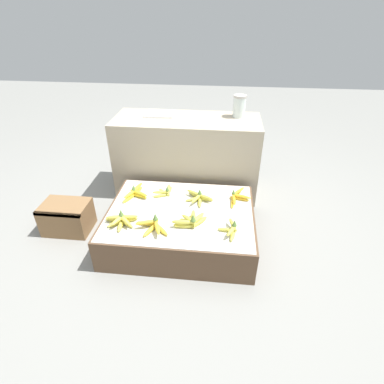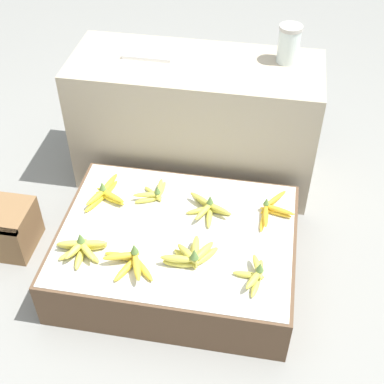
{
  "view_description": "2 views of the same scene",
  "coord_description": "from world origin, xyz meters",
  "px_view_note": "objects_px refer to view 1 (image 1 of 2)",
  "views": [
    {
      "loc": [
        0.27,
        -1.73,
        1.52
      ],
      "look_at": [
        0.08,
        -0.0,
        0.42
      ],
      "focal_mm": 28.0,
      "sensor_mm": 36.0,
      "label": 1
    },
    {
      "loc": [
        0.35,
        -1.58,
        1.99
      ],
      "look_at": [
        0.05,
        0.12,
        0.4
      ],
      "focal_mm": 50.0,
      "sensor_mm": 36.0,
      "label": 2
    }
  ],
  "objects_px": {
    "banana_bunch_front_midright": "(191,221)",
    "banana_bunch_middle_midright": "(198,197)",
    "banana_bunch_front_midleft": "(153,226)",
    "glass_jar": "(239,106)",
    "wooden_crate": "(67,217)",
    "banana_bunch_middle_left": "(135,193)",
    "banana_bunch_middle_right": "(237,197)",
    "foam_tray_white": "(160,114)",
    "banana_bunch_front_right": "(232,229)",
    "banana_bunch_front_left": "(121,220)",
    "banana_bunch_middle_midleft": "(165,191)"
  },
  "relations": [
    {
      "from": "banana_bunch_front_midright",
      "to": "banana_bunch_middle_midright",
      "type": "distance_m",
      "value": 0.3
    },
    {
      "from": "banana_bunch_front_midleft",
      "to": "glass_jar",
      "type": "height_order",
      "value": "glass_jar"
    },
    {
      "from": "wooden_crate",
      "to": "banana_bunch_middle_left",
      "type": "bearing_deg",
      "value": 15.75
    },
    {
      "from": "banana_bunch_middle_right",
      "to": "foam_tray_white",
      "type": "height_order",
      "value": "foam_tray_white"
    },
    {
      "from": "banana_bunch_front_right",
      "to": "foam_tray_white",
      "type": "xyz_separation_m",
      "value": [
        -0.65,
        0.99,
        0.42
      ]
    },
    {
      "from": "wooden_crate",
      "to": "banana_bunch_front_left",
      "type": "relative_size",
      "value": 1.52
    },
    {
      "from": "glass_jar",
      "to": "foam_tray_white",
      "type": "xyz_separation_m",
      "value": [
        -0.68,
        -0.02,
        -0.08
      ]
    },
    {
      "from": "glass_jar",
      "to": "banana_bunch_front_right",
      "type": "bearing_deg",
      "value": -91.78
    },
    {
      "from": "banana_bunch_middle_left",
      "to": "banana_bunch_middle_midleft",
      "type": "distance_m",
      "value": 0.23
    },
    {
      "from": "banana_bunch_front_right",
      "to": "glass_jar",
      "type": "relative_size",
      "value": 1.12
    },
    {
      "from": "banana_bunch_front_right",
      "to": "glass_jar",
      "type": "bearing_deg",
      "value": 88.22
    },
    {
      "from": "banana_bunch_front_left",
      "to": "banana_bunch_middle_midright",
      "type": "bearing_deg",
      "value": 34.84
    },
    {
      "from": "banana_bunch_front_midleft",
      "to": "banana_bunch_middle_left",
      "type": "bearing_deg",
      "value": 120.15
    },
    {
      "from": "banana_bunch_middle_left",
      "to": "banana_bunch_middle_midleft",
      "type": "bearing_deg",
      "value": 12.45
    },
    {
      "from": "banana_bunch_middle_left",
      "to": "banana_bunch_middle_midright",
      "type": "height_order",
      "value": "banana_bunch_middle_left"
    },
    {
      "from": "wooden_crate",
      "to": "banana_bunch_middle_midright",
      "type": "distance_m",
      "value": 1.03
    },
    {
      "from": "wooden_crate",
      "to": "banana_bunch_middle_midright",
      "type": "bearing_deg",
      "value": 7.9
    },
    {
      "from": "banana_bunch_front_left",
      "to": "foam_tray_white",
      "type": "bearing_deg",
      "value": 84.58
    },
    {
      "from": "banana_bunch_middle_right",
      "to": "foam_tray_white",
      "type": "bearing_deg",
      "value": 138.74
    },
    {
      "from": "banana_bunch_front_midright",
      "to": "foam_tray_white",
      "type": "distance_m",
      "value": 1.1
    },
    {
      "from": "banana_bunch_middle_midleft",
      "to": "wooden_crate",
      "type": "bearing_deg",
      "value": -165.24
    },
    {
      "from": "banana_bunch_front_left",
      "to": "banana_bunch_middle_midleft",
      "type": "xyz_separation_m",
      "value": [
        0.23,
        0.4,
        -0.01
      ]
    },
    {
      "from": "banana_bunch_front_left",
      "to": "foam_tray_white",
      "type": "relative_size",
      "value": 0.94
    },
    {
      "from": "banana_bunch_front_left",
      "to": "banana_bunch_middle_midleft",
      "type": "height_order",
      "value": "banana_bunch_front_left"
    },
    {
      "from": "banana_bunch_middle_midright",
      "to": "banana_bunch_middle_right",
      "type": "distance_m",
      "value": 0.29
    },
    {
      "from": "wooden_crate",
      "to": "banana_bunch_middle_right",
      "type": "xyz_separation_m",
      "value": [
        1.29,
        0.18,
        0.16
      ]
    },
    {
      "from": "banana_bunch_front_left",
      "to": "banana_bunch_front_midright",
      "type": "height_order",
      "value": "banana_bunch_front_midright"
    },
    {
      "from": "banana_bunch_middle_midleft",
      "to": "banana_bunch_front_right",
      "type": "bearing_deg",
      "value": -38.36
    },
    {
      "from": "glass_jar",
      "to": "foam_tray_white",
      "type": "bearing_deg",
      "value": -178.56
    },
    {
      "from": "banana_bunch_front_left",
      "to": "banana_bunch_front_midleft",
      "type": "xyz_separation_m",
      "value": [
        0.22,
        -0.04,
        0.0
      ]
    },
    {
      "from": "banana_bunch_middle_right",
      "to": "banana_bunch_front_left",
      "type": "bearing_deg",
      "value": -153.9
    },
    {
      "from": "banana_bunch_middle_midleft",
      "to": "foam_tray_white",
      "type": "relative_size",
      "value": 0.73
    },
    {
      "from": "banana_bunch_front_right",
      "to": "banana_bunch_middle_midleft",
      "type": "xyz_separation_m",
      "value": [
        -0.51,
        0.41,
        -0.0
      ]
    },
    {
      "from": "wooden_crate",
      "to": "banana_bunch_front_right",
      "type": "xyz_separation_m",
      "value": [
        1.26,
        -0.21,
        0.17
      ]
    },
    {
      "from": "banana_bunch_front_right",
      "to": "banana_bunch_middle_midright",
      "type": "relative_size",
      "value": 0.91
    },
    {
      "from": "banana_bunch_front_left",
      "to": "banana_bunch_middle_left",
      "type": "height_order",
      "value": "banana_bunch_front_left"
    },
    {
      "from": "foam_tray_white",
      "to": "banana_bunch_front_left",
      "type": "bearing_deg",
      "value": -95.42
    },
    {
      "from": "banana_bunch_middle_midleft",
      "to": "foam_tray_white",
      "type": "bearing_deg",
      "value": 102.76
    },
    {
      "from": "banana_bunch_front_right",
      "to": "banana_bunch_middle_right",
      "type": "height_order",
      "value": "banana_bunch_front_right"
    },
    {
      "from": "glass_jar",
      "to": "banana_bunch_middle_midleft",
      "type": "bearing_deg",
      "value": -132.2
    },
    {
      "from": "banana_bunch_front_midright",
      "to": "banana_bunch_middle_midright",
      "type": "xyz_separation_m",
      "value": [
        0.02,
        0.3,
        -0.01
      ]
    },
    {
      "from": "banana_bunch_middle_midleft",
      "to": "banana_bunch_middle_midright",
      "type": "height_order",
      "value": "banana_bunch_middle_midright"
    },
    {
      "from": "banana_bunch_middle_midleft",
      "to": "banana_bunch_middle_right",
      "type": "xyz_separation_m",
      "value": [
        0.55,
        -0.02,
        0.0
      ]
    },
    {
      "from": "banana_bunch_front_midleft",
      "to": "foam_tray_white",
      "type": "relative_size",
      "value": 0.99
    },
    {
      "from": "banana_bunch_middle_right",
      "to": "foam_tray_white",
      "type": "xyz_separation_m",
      "value": [
        -0.68,
        0.6,
        0.42
      ]
    },
    {
      "from": "wooden_crate",
      "to": "banana_bunch_middle_midleft",
      "type": "distance_m",
      "value": 0.78
    },
    {
      "from": "banana_bunch_middle_midleft",
      "to": "banana_bunch_middle_right",
      "type": "relative_size",
      "value": 0.67
    },
    {
      "from": "banana_bunch_middle_midright",
      "to": "banana_bunch_middle_right",
      "type": "xyz_separation_m",
      "value": [
        0.29,
        0.04,
        -0.0
      ]
    },
    {
      "from": "wooden_crate",
      "to": "banana_bunch_front_left",
      "type": "bearing_deg",
      "value": -21.23
    },
    {
      "from": "foam_tray_white",
      "to": "banana_bunch_front_midright",
      "type": "bearing_deg",
      "value": -68.42
    }
  ]
}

